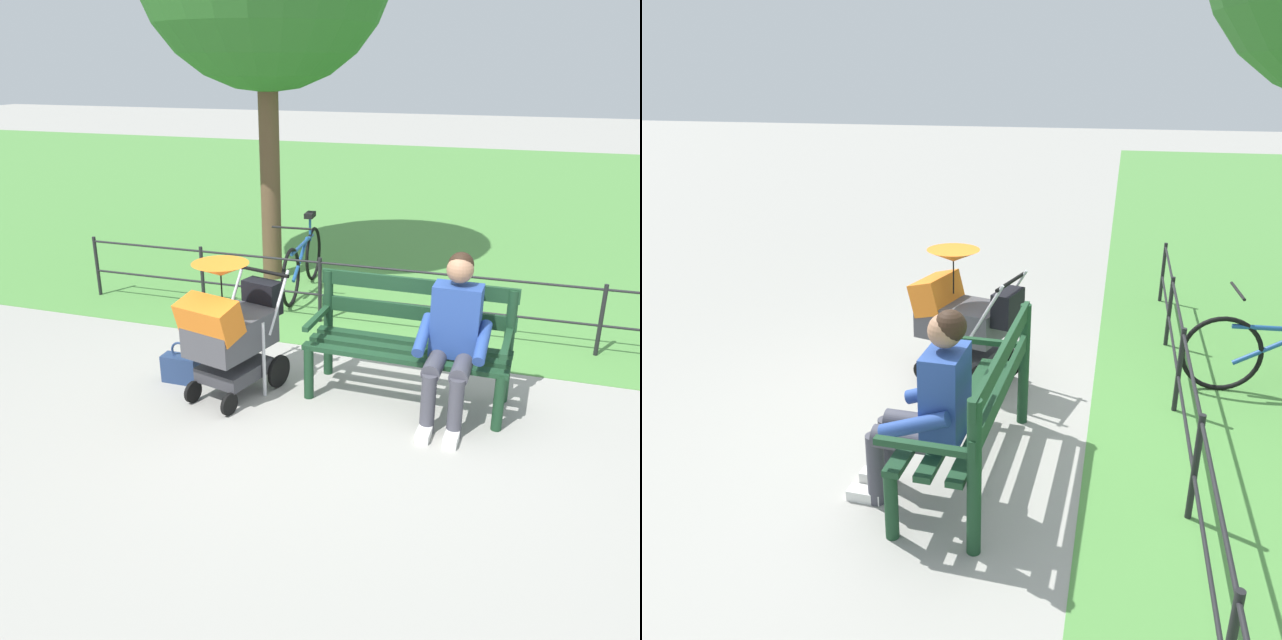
% 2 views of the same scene
% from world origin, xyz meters
% --- Properties ---
extents(ground_plane, '(60.00, 60.00, 0.00)m').
position_xyz_m(ground_plane, '(0.00, 0.00, 0.00)').
color(ground_plane, '#9E9B93').
extents(grass_lawn, '(40.00, 16.00, 0.01)m').
position_xyz_m(grass_lawn, '(0.00, -8.80, 0.00)').
color(grass_lawn, '#518E42').
rests_on(grass_lawn, ground).
extents(park_bench, '(1.61, 0.64, 0.96)m').
position_xyz_m(park_bench, '(-0.52, -0.12, 0.53)').
color(park_bench, '#193D23').
rests_on(park_bench, ground).
extents(person_on_bench, '(0.54, 0.74, 1.28)m').
position_xyz_m(person_on_bench, '(-0.88, 0.11, 0.68)').
color(person_on_bench, '#42424C').
rests_on(person_on_bench, ground).
extents(stroller, '(0.70, 0.97, 1.15)m').
position_xyz_m(stroller, '(0.85, 0.33, 0.59)').
color(stroller, black).
rests_on(stroller, ground).
extents(handbag, '(0.32, 0.14, 0.37)m').
position_xyz_m(handbag, '(1.37, 0.25, 0.13)').
color(handbag, navy).
rests_on(handbag, ground).
extents(park_fence, '(6.84, 0.04, 0.70)m').
position_xyz_m(park_fence, '(0.00, -1.44, 0.42)').
color(park_fence, black).
rests_on(park_fence, ground).
extents(bicycle, '(0.44, 1.66, 0.89)m').
position_xyz_m(bicycle, '(1.18, -2.32, 0.36)').
color(bicycle, black).
rests_on(bicycle, ground).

